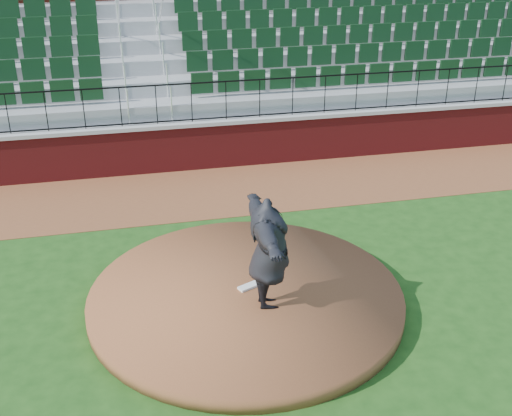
# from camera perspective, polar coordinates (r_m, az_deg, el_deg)

# --- Properties ---
(ground) EXTENTS (90.00, 90.00, 0.00)m
(ground) POSITION_cam_1_polar(r_m,az_deg,el_deg) (11.18, 1.72, -9.27)
(ground) COLOR #1C4714
(ground) RESTS_ON ground
(warning_track) EXTENTS (34.00, 3.20, 0.01)m
(warning_track) POSITION_cam_1_polar(r_m,az_deg,el_deg) (15.82, -3.12, 1.66)
(warning_track) COLOR brown
(warning_track) RESTS_ON ground
(field_wall) EXTENTS (34.00, 0.35, 1.20)m
(field_wall) POSITION_cam_1_polar(r_m,az_deg,el_deg) (17.07, -4.10, 5.59)
(field_wall) COLOR maroon
(field_wall) RESTS_ON ground
(wall_cap) EXTENTS (34.00, 0.45, 0.10)m
(wall_cap) POSITION_cam_1_polar(r_m,az_deg,el_deg) (16.86, -4.17, 7.66)
(wall_cap) COLOR #B7B7B7
(wall_cap) RESTS_ON field_wall
(wall_railing) EXTENTS (34.00, 0.05, 1.00)m
(wall_railing) POSITION_cam_1_polar(r_m,az_deg,el_deg) (16.71, -4.23, 9.46)
(wall_railing) COLOR black
(wall_railing) RESTS_ON wall_cap
(seating_stands) EXTENTS (34.00, 5.10, 4.60)m
(seating_stands) POSITION_cam_1_polar(r_m,az_deg,el_deg) (19.21, -5.57, 13.04)
(seating_stands) COLOR gray
(seating_stands) RESTS_ON ground
(concourse_wall) EXTENTS (34.00, 0.50, 5.50)m
(concourse_wall) POSITION_cam_1_polar(r_m,az_deg,el_deg) (21.85, -6.65, 15.69)
(concourse_wall) COLOR maroon
(concourse_wall) RESTS_ON ground
(pitchers_mound) EXTENTS (5.49, 5.49, 0.25)m
(pitchers_mound) POSITION_cam_1_polar(r_m,az_deg,el_deg) (11.33, -0.91, -8.00)
(pitchers_mound) COLOR brown
(pitchers_mound) RESTS_ON ground
(pitching_rubber) EXTENTS (0.64, 0.40, 0.04)m
(pitching_rubber) POSITION_cam_1_polar(r_m,az_deg,el_deg) (11.42, -0.16, -6.82)
(pitching_rubber) COLOR white
(pitching_rubber) RESTS_ON pitchers_mound
(pitcher) EXTENTS (0.81, 2.48, 1.99)m
(pitcher) POSITION_cam_1_polar(r_m,az_deg,el_deg) (10.39, 1.17, -4.09)
(pitcher) COLOR black
(pitcher) RESTS_ON pitchers_mound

